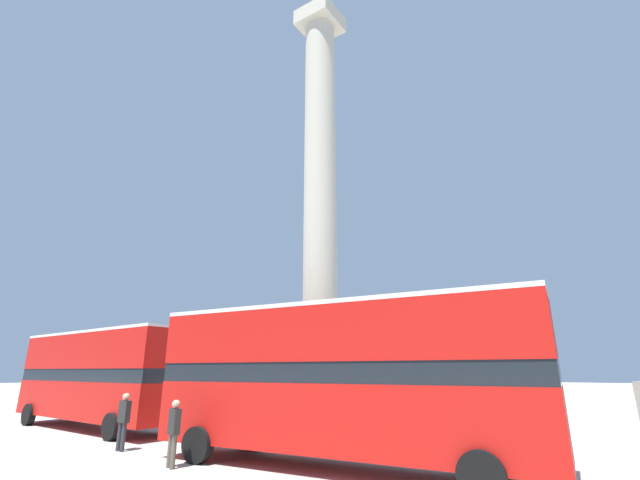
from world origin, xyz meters
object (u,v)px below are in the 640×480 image
object	(u,v)px
pedestrian_near_lamp	(124,417)
monument_column	(320,270)
street_lamp	(378,370)
pedestrian_by_plinth	(174,429)
bus_a	(100,374)
bus_b	(337,375)

from	to	relation	value
pedestrian_near_lamp	monument_column	bearing A→B (deg)	66.90
monument_column	street_lamp	world-z (taller)	monument_column
pedestrian_near_lamp	pedestrian_by_plinth	size ratio (longest dim) A/B	1.03
bus_a	pedestrian_by_plinth	world-z (taller)	bus_a
monument_column	pedestrian_by_plinth	xyz separation A→B (m)	(0.07, -7.45, -6.00)
street_lamp	bus_a	bearing A→B (deg)	-170.76
street_lamp	pedestrian_by_plinth	distance (m)	6.76
street_lamp	pedestrian_near_lamp	distance (m)	8.76
bus_a	street_lamp	xyz separation A→B (m)	(13.44, 2.19, 0.18)
bus_a	pedestrian_near_lamp	bearing A→B (deg)	-18.86
street_lamp	pedestrian_near_lamp	world-z (taller)	street_lamp
monument_column	pedestrian_near_lamp	distance (m)	9.63
bus_b	street_lamp	world-z (taller)	street_lamp
bus_b	pedestrian_by_plinth	world-z (taller)	bus_b
bus_b	bus_a	bearing A→B (deg)	171.47
monument_column	pedestrian_near_lamp	xyz separation A→B (m)	(-3.47, -6.72, -5.95)
pedestrian_near_lamp	bus_a	bearing A→B (deg)	161.99
bus_b	pedestrian_by_plinth	distance (m)	4.79
street_lamp	pedestrian_near_lamp	xyz separation A→B (m)	(-7.22, -4.73, -1.53)
monument_column	bus_a	size ratio (longest dim) A/B	1.97
monument_column	bus_a	distance (m)	11.52
bus_b	pedestrian_by_plinth	xyz separation A→B (m)	(-3.92, -2.36, -1.43)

